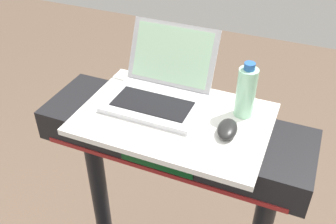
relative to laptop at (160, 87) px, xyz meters
name	(u,v)px	position (x,y,z in m)	size (l,w,h in m)	color
desk_board	(174,119)	(0.08, -0.08, -0.06)	(0.61, 0.41, 0.02)	white
laptop	(160,87)	(0.00, 0.00, 0.00)	(0.31, 0.31, 0.22)	#B7B7BC
computer_mouse	(227,129)	(0.26, -0.10, -0.03)	(0.06, 0.10, 0.03)	black
water_bottle	(246,92)	(0.28, 0.02, 0.04)	(0.06, 0.06, 0.19)	#9EDBB2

